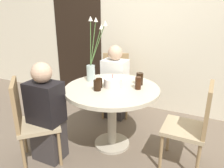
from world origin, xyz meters
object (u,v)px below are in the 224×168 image
object	(u,v)px
chair_far_back	(30,118)
person_guest	(46,116)
flower_vase	(93,60)
side_plate	(107,80)
drink_glass_3	(99,83)
person_woman	(115,85)
drink_glass_0	(138,83)
birthday_cake	(112,83)
drink_glass_2	(97,85)
chair_near_front	(115,81)
chair_left_flank	(194,123)
drink_glass_1	(140,79)

from	to	relation	value
chair_far_back	person_guest	distance (m)	0.16
chair_far_back	flower_vase	world-z (taller)	flower_vase
side_plate	person_guest	xyz separation A→B (m)	(-0.35, -0.68, -0.23)
drink_glass_3	person_woman	size ratio (longest dim) A/B	0.09
person_woman	drink_glass_3	bearing A→B (deg)	-79.27
person_woman	person_guest	xyz separation A→B (m)	(-0.24, -1.15, 0.00)
drink_glass_0	person_guest	size ratio (longest dim) A/B	0.13
chair_far_back	birthday_cake	xyz separation A→B (m)	(0.62, 0.62, 0.27)
chair_far_back	flower_vase	size ratio (longest dim) A/B	1.23
drink_glass_2	chair_near_front	bearing A→B (deg)	102.97
chair_near_front	person_woman	bearing A→B (deg)	-90.00
chair_near_front	side_plate	distance (m)	0.67
chair_far_back	drink_glass_3	size ratio (longest dim) A/B	8.94
chair_near_front	person_woman	distance (m)	0.16
chair_left_flank	side_plate	xyz separation A→B (m)	(-1.02, 0.20, 0.22)
drink_glass_1	drink_glass_3	bearing A→B (deg)	-143.17
drink_glass_1	drink_glass_3	xyz separation A→B (m)	(-0.36, -0.27, -0.02)
side_plate	chair_near_front	bearing A→B (deg)	104.82
birthday_cake	drink_glass_0	size ratio (longest dim) A/B	1.42
flower_vase	drink_glass_1	world-z (taller)	flower_vase
drink_glass_0	drink_glass_3	xyz separation A→B (m)	(-0.39, -0.13, -0.02)
chair_near_front	person_woman	world-z (taller)	person_woman
person_woman	drink_glass_0	bearing A→B (deg)	-47.60
drink_glass_1	person_guest	world-z (taller)	person_guest
chair_far_back	person_woman	world-z (taller)	person_woman
drink_glass_0	person_guest	bearing A→B (deg)	-143.83
chair_left_flank	drink_glass_3	bearing A→B (deg)	-86.57
drink_glass_0	chair_near_front	bearing A→B (deg)	128.95
birthday_cake	side_plate	xyz separation A→B (m)	(-0.16, 0.17, -0.05)
chair_left_flank	person_guest	distance (m)	1.45
birthday_cake	person_guest	world-z (taller)	person_guest
chair_left_flank	drink_glass_2	distance (m)	1.02
drink_glass_0	drink_glass_2	distance (m)	0.43
birthday_cake	drink_glass_2	bearing A→B (deg)	-122.36
chair_far_back	drink_glass_3	world-z (taller)	chair_far_back
birthday_cake	drink_glass_1	xyz separation A→B (m)	(0.24, 0.20, 0.02)
person_guest	drink_glass_0	bearing A→B (deg)	36.17
chair_far_back	drink_glass_0	size ratio (longest dim) A/B	6.72
chair_left_flank	birthday_cake	xyz separation A→B (m)	(-0.87, 0.03, 0.27)
drink_glass_0	drink_glass_1	world-z (taller)	drink_glass_1
flower_vase	person_woman	bearing A→B (deg)	85.16
drink_glass_0	drink_glass_3	size ratio (longest dim) A/B	1.33
drink_glass_0	drink_glass_3	world-z (taller)	drink_glass_0
drink_glass_1	person_woman	distance (m)	0.73
person_woman	chair_far_back	bearing A→B (deg)	-105.96
drink_glass_0	drink_glass_3	distance (m)	0.42
chair_near_front	drink_glass_3	xyz separation A→B (m)	(0.19, -0.86, 0.27)
drink_glass_3	chair_far_back	bearing A→B (deg)	-132.26
chair_near_front	drink_glass_3	world-z (taller)	chair_near_front
drink_glass_1	drink_glass_2	xyz separation A→B (m)	(-0.34, -0.36, -0.01)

